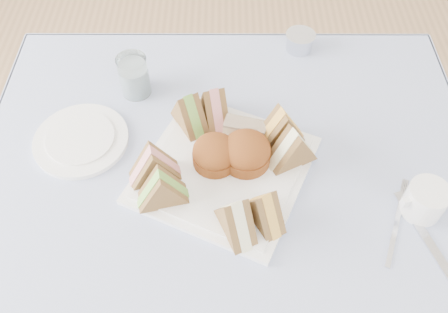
{
  "coord_description": "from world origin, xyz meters",
  "views": [
    {
      "loc": [
        -0.01,
        -0.46,
        1.52
      ],
      "look_at": [
        -0.01,
        0.09,
        0.8
      ],
      "focal_mm": 38.0,
      "sensor_mm": 36.0,
      "label": 1
    }
  ],
  "objects_px": {
    "creamer_jug": "(425,201)",
    "serving_plate": "(224,170)",
    "water_glass": "(134,76)",
    "table": "(227,285)"
  },
  "relations": [
    {
      "from": "creamer_jug",
      "to": "serving_plate",
      "type": "bearing_deg",
      "value": 151.24
    },
    {
      "from": "table",
      "to": "creamer_jug",
      "type": "distance_m",
      "value": 0.55
    },
    {
      "from": "table",
      "to": "creamer_jug",
      "type": "relative_size",
      "value": 11.92
    },
    {
      "from": "serving_plate",
      "to": "water_glass",
      "type": "xyz_separation_m",
      "value": [
        -0.2,
        0.22,
        0.04
      ]
    },
    {
      "from": "table",
      "to": "water_glass",
      "type": "relative_size",
      "value": 9.32
    },
    {
      "from": "water_glass",
      "to": "serving_plate",
      "type": "bearing_deg",
      "value": -48.26
    },
    {
      "from": "table",
      "to": "serving_plate",
      "type": "bearing_deg",
      "value": 95.12
    },
    {
      "from": "serving_plate",
      "to": "creamer_jug",
      "type": "relative_size",
      "value": 4.06
    },
    {
      "from": "serving_plate",
      "to": "water_glass",
      "type": "distance_m",
      "value": 0.3
    },
    {
      "from": "table",
      "to": "water_glass",
      "type": "xyz_separation_m",
      "value": [
        -0.21,
        0.31,
        0.42
      ]
    }
  ]
}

